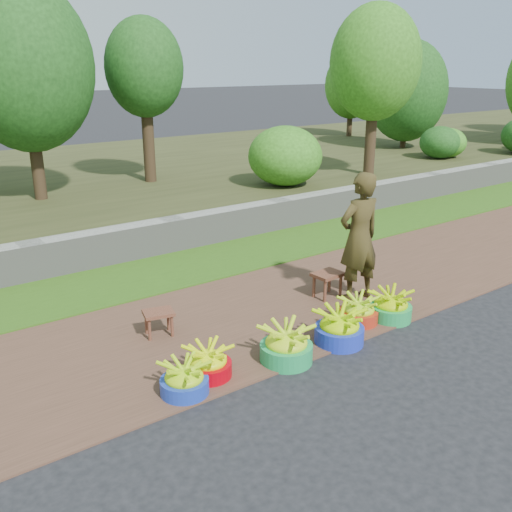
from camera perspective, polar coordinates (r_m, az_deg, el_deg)
ground_plane at (r=6.40m, az=9.60°, el=-8.82°), size 120.00×120.00×0.00m
dirt_shoulder at (r=7.22m, az=2.52°, el=-5.13°), size 80.00×2.50×0.02m
grass_verge at (r=8.75m, az=-5.66°, el=-0.76°), size 80.00×1.50×0.04m
retaining_wall at (r=9.38m, az=-8.37°, el=2.11°), size 80.00×0.35×0.55m
earth_bank at (r=13.80m, az=-18.08°, el=6.64°), size 80.00×10.00×0.50m
vegetation at (r=11.95m, az=-14.18°, el=17.05°), size 37.57×7.46×4.36m
basin_a at (r=5.43m, az=-7.18°, el=-12.21°), size 0.46×0.46×0.34m
basin_b at (r=5.67m, az=-4.81°, el=-10.64°), size 0.46×0.46×0.35m
basin_c at (r=5.93m, az=3.05°, el=-8.92°), size 0.55×0.55×0.41m
basin_d at (r=6.35m, az=8.34°, el=-7.14°), size 0.54×0.54×0.41m
basin_e at (r=6.85m, az=10.21°, el=-5.47°), size 0.47×0.47×0.35m
basin_f at (r=7.03m, az=13.33°, el=-4.93°), size 0.50×0.50×0.37m
stool_left at (r=6.48m, az=-9.71°, el=-5.95°), size 0.38×0.33×0.29m
stool_right at (r=7.46m, az=7.17°, el=-2.16°), size 0.39×0.31×0.33m
vendor_woman at (r=7.29m, az=10.27°, el=1.85°), size 0.63×0.44×1.66m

